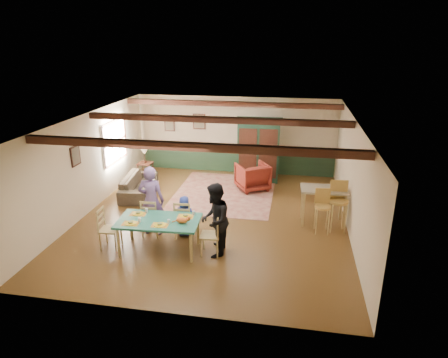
% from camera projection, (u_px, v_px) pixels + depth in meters
% --- Properties ---
extents(floor, '(8.00, 8.00, 0.00)m').
position_uv_depth(floor, '(213.00, 218.00, 10.80)').
color(floor, '#4A2F14').
rests_on(floor, ground).
extents(wall_back, '(7.00, 0.02, 2.70)m').
position_uv_depth(wall_back, '(236.00, 135.00, 14.05)').
color(wall_back, beige).
rests_on(wall_back, floor).
extents(wall_left, '(0.02, 8.00, 2.70)m').
position_uv_depth(wall_left, '(88.00, 164.00, 10.92)').
color(wall_left, beige).
rests_on(wall_left, floor).
extents(wall_right, '(0.02, 8.00, 2.70)m').
position_uv_depth(wall_right, '(353.00, 179.00, 9.77)').
color(wall_right, beige).
rests_on(wall_right, floor).
extents(ceiling, '(7.00, 8.00, 0.02)m').
position_uv_depth(ceiling, '(212.00, 119.00, 9.89)').
color(ceiling, white).
rests_on(ceiling, wall_back).
extents(wainscot_back, '(6.95, 0.03, 0.90)m').
position_uv_depth(wainscot_back, '(235.00, 160.00, 14.34)').
color(wainscot_back, '#1A301E').
rests_on(wainscot_back, floor).
extents(ceiling_beam_front, '(6.95, 0.16, 0.16)m').
position_uv_depth(ceiling_beam_front, '(189.00, 146.00, 7.79)').
color(ceiling_beam_front, black).
rests_on(ceiling_beam_front, ceiling).
extents(ceiling_beam_mid, '(6.95, 0.16, 0.16)m').
position_uv_depth(ceiling_beam_mid, '(215.00, 120.00, 10.29)').
color(ceiling_beam_mid, black).
rests_on(ceiling_beam_mid, ceiling).
extents(ceiling_beam_back, '(6.95, 0.16, 0.16)m').
position_uv_depth(ceiling_beam_back, '(231.00, 104.00, 12.70)').
color(ceiling_beam_back, black).
rests_on(ceiling_beam_back, ceiling).
extents(window_left, '(0.06, 1.60, 1.30)m').
position_uv_depth(window_left, '(115.00, 141.00, 12.43)').
color(window_left, white).
rests_on(window_left, wall_left).
extents(picture_left_wall, '(0.04, 0.42, 0.52)m').
position_uv_depth(picture_left_wall, '(76.00, 156.00, 10.23)').
color(picture_left_wall, gray).
rests_on(picture_left_wall, wall_left).
extents(picture_back_a, '(0.45, 0.04, 0.55)m').
position_uv_depth(picture_back_a, '(199.00, 122.00, 14.09)').
color(picture_back_a, gray).
rests_on(picture_back_a, wall_back).
extents(picture_back_b, '(0.38, 0.04, 0.48)m').
position_uv_depth(picture_back_b, '(169.00, 125.00, 14.32)').
color(picture_back_b, gray).
rests_on(picture_back_b, wall_back).
extents(dining_table, '(1.88, 1.11, 0.76)m').
position_uv_depth(dining_table, '(160.00, 235.00, 9.05)').
color(dining_table, '#206656').
rests_on(dining_table, floor).
extents(dining_chair_far_left, '(0.45, 0.47, 0.96)m').
position_uv_depth(dining_chair_far_left, '(151.00, 217.00, 9.75)').
color(dining_chair_far_left, tan).
rests_on(dining_chair_far_left, floor).
extents(dining_chair_far_right, '(0.45, 0.47, 0.96)m').
position_uv_depth(dining_chair_far_right, '(184.00, 218.00, 9.65)').
color(dining_chair_far_right, tan).
rests_on(dining_chair_far_right, floor).
extents(dining_chair_end_left, '(0.47, 0.45, 0.96)m').
position_uv_depth(dining_chair_end_left, '(110.00, 228.00, 9.15)').
color(dining_chair_end_left, tan).
rests_on(dining_chair_end_left, floor).
extents(dining_chair_end_right, '(0.47, 0.45, 0.96)m').
position_uv_depth(dining_chair_end_right, '(210.00, 234.00, 8.88)').
color(dining_chair_end_right, tan).
rests_on(dining_chair_end_right, floor).
extents(person_man, '(0.66, 0.45, 1.75)m').
position_uv_depth(person_man, '(151.00, 201.00, 9.69)').
color(person_man, slate).
rests_on(person_man, floor).
extents(person_woman, '(0.68, 0.85, 1.68)m').
position_uv_depth(person_woman, '(215.00, 220.00, 8.75)').
color(person_woman, black).
rests_on(person_woman, floor).
extents(person_child, '(0.51, 0.35, 1.02)m').
position_uv_depth(person_child, '(185.00, 216.00, 9.72)').
color(person_child, navy).
rests_on(person_child, floor).
extents(cat, '(0.37, 0.16, 0.18)m').
position_uv_depth(cat, '(182.00, 220.00, 8.73)').
color(cat, orange).
rests_on(cat, dining_table).
extents(place_setting_near_left, '(0.42, 0.33, 0.11)m').
position_uv_depth(place_setting_near_left, '(130.00, 222.00, 8.73)').
color(place_setting_near_left, gold).
rests_on(place_setting_near_left, dining_table).
extents(place_setting_near_center, '(0.42, 0.33, 0.11)m').
position_uv_depth(place_setting_near_center, '(160.00, 223.00, 8.65)').
color(place_setting_near_center, gold).
rests_on(place_setting_near_center, dining_table).
extents(place_setting_far_left, '(0.42, 0.33, 0.11)m').
position_uv_depth(place_setting_far_left, '(138.00, 212.00, 9.20)').
color(place_setting_far_left, gold).
rests_on(place_setting_far_left, dining_table).
extents(place_setting_far_right, '(0.42, 0.33, 0.11)m').
position_uv_depth(place_setting_far_right, '(185.00, 214.00, 9.08)').
color(place_setting_far_right, gold).
rests_on(place_setting_far_right, dining_table).
extents(area_rug, '(3.03, 3.59, 0.01)m').
position_uv_depth(area_rug, '(224.00, 193.00, 12.51)').
color(area_rug, '#C7AD90').
rests_on(area_rug, floor).
extents(armoire, '(1.53, 0.65, 2.13)m').
position_uv_depth(armoire, '(258.00, 150.00, 13.28)').
color(armoire, '#132F20').
rests_on(armoire, floor).
extents(armchair, '(1.27, 1.27, 0.86)m').
position_uv_depth(armchair, '(252.00, 177.00, 12.70)').
color(armchair, '#4F120F').
rests_on(armchair, floor).
extents(sofa, '(1.03, 2.11, 0.59)m').
position_uv_depth(sofa, '(139.00, 185.00, 12.38)').
color(sofa, '#3B3125').
rests_on(sofa, floor).
extents(end_table, '(0.49, 0.49, 0.56)m').
position_uv_depth(end_table, '(146.00, 170.00, 13.74)').
color(end_table, black).
rests_on(end_table, floor).
extents(table_lamp, '(0.30, 0.30, 0.52)m').
position_uv_depth(table_lamp, '(145.00, 155.00, 13.56)').
color(table_lamp, '#D6BA8A').
rests_on(table_lamp, end_table).
extents(counter_table, '(1.20, 0.74, 0.98)m').
position_uv_depth(counter_table, '(323.00, 206.00, 10.35)').
color(counter_table, '#C2B797').
rests_on(counter_table, floor).
extents(bar_stool_left, '(0.43, 0.46, 1.11)m').
position_uv_depth(bar_stool_left, '(322.00, 212.00, 9.84)').
color(bar_stool_left, tan).
rests_on(bar_stool_left, floor).
extents(bar_stool_right, '(0.48, 0.53, 1.28)m').
position_uv_depth(bar_stool_right, '(338.00, 207.00, 9.92)').
color(bar_stool_right, tan).
rests_on(bar_stool_right, floor).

